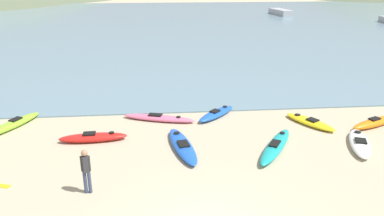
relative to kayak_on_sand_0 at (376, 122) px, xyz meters
name	(u,v)px	position (x,y,z in m)	size (l,w,h in m)	color
bay_water	(164,23)	(-8.72, 37.45, -0.15)	(160.00, 70.00, 0.06)	slate
kayak_on_sand_0	(376,122)	(0.00, 0.00, 0.00)	(3.00, 1.74, 0.40)	orange
kayak_on_sand_1	(216,114)	(-7.09, 1.83, -0.02)	(2.30, 2.36, 0.36)	blue
kayak_on_sand_2	(310,122)	(-2.95, 0.43, -0.05)	(1.98, 2.64, 0.30)	yellow
kayak_on_sand_3	(93,137)	(-12.63, -0.47, -0.01)	(2.80, 0.77, 0.39)	red
kayak_on_sand_4	(13,124)	(-16.44, 1.36, -0.01)	(1.93, 3.03, 0.37)	#8CCC2D
kayak_on_sand_5	(276,146)	(-5.32, -1.98, -0.01)	(2.44, 3.36, 0.39)	teal
kayak_on_sand_6	(159,118)	(-9.88, 1.57, -0.05)	(3.50, 1.65, 0.31)	#E5668C
kayak_on_sand_7	(360,143)	(-1.85, -2.00, -0.03)	(1.73, 2.92, 0.35)	white
kayak_on_sand_9	(182,146)	(-8.99, -1.54, -0.03)	(1.33, 3.50, 0.33)	blue
person_near_foreground	(86,169)	(-12.20, -4.39, 0.69)	(0.31, 0.26, 1.51)	#384260
moored_boat_1	(281,12)	(10.26, 45.37, 0.31)	(2.63, 5.55, 0.86)	#B2B2B7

